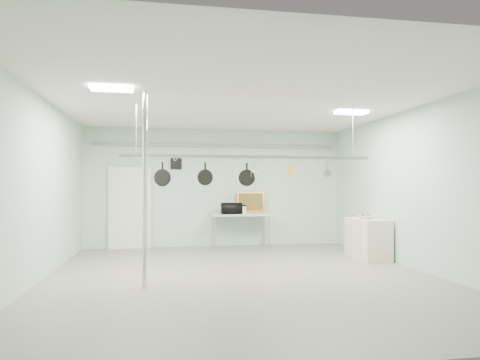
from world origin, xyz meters
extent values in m
plane|color=gray|center=(0.00, 0.00, 0.00)|extent=(8.00, 8.00, 0.00)
cube|color=silver|center=(0.00, 0.00, 3.19)|extent=(7.00, 8.00, 0.02)
cube|color=#ADCFBD|center=(0.00, 3.99, 1.60)|extent=(7.00, 0.02, 3.20)
cube|color=#ADCFBD|center=(3.49, 0.00, 1.60)|extent=(0.02, 8.00, 3.20)
cube|color=silver|center=(-2.30, 3.94, 1.05)|extent=(1.10, 0.10, 2.20)
cube|color=black|center=(-1.10, 3.97, 2.25)|extent=(0.30, 0.04, 0.30)
cylinder|color=gray|center=(0.00, 3.90, 2.75)|extent=(6.60, 0.07, 0.07)
cylinder|color=silver|center=(-1.70, -0.60, 1.60)|extent=(0.08, 0.08, 3.20)
cube|color=#AFCEBD|center=(0.60, 3.60, 0.88)|extent=(1.60, 0.70, 0.05)
cylinder|color=#B7B7BC|center=(-0.12, 3.32, 0.43)|extent=(0.04, 0.04, 0.86)
cylinder|color=#B7B7BC|center=(-0.12, 3.88, 0.43)|extent=(0.04, 0.04, 0.86)
cylinder|color=#B7B7BC|center=(1.32, 3.32, 0.43)|extent=(0.04, 0.04, 0.86)
cylinder|color=#B7B7BC|center=(1.32, 3.88, 0.43)|extent=(0.04, 0.04, 0.86)
cube|color=beige|center=(3.15, 1.40, 0.45)|extent=(0.60, 1.20, 0.90)
cube|color=#B7B7BC|center=(0.20, 0.30, 2.20)|extent=(4.80, 0.06, 0.06)
cylinder|color=#B7B7BC|center=(-1.90, 0.30, 2.70)|extent=(0.02, 0.02, 0.94)
cylinder|color=#B7B7BC|center=(2.30, 0.30, 2.70)|extent=(0.02, 0.02, 0.94)
cube|color=white|center=(-2.20, -0.80, 3.16)|extent=(0.65, 0.30, 0.05)
cube|color=white|center=(2.40, 0.60, 3.16)|extent=(0.65, 0.30, 0.05)
imported|color=black|center=(0.35, 3.53, 1.05)|extent=(0.54, 0.38, 0.29)
cylinder|color=silver|center=(0.65, 3.46, 1.01)|extent=(0.22, 0.22, 0.20)
cube|color=#C47334|center=(0.94, 3.90, 1.20)|extent=(0.78, 0.14, 0.58)
cube|color=#371E13|center=(1.10, 3.90, 1.03)|extent=(0.30, 0.09, 0.25)
imported|color=silver|center=(3.08, 1.34, 0.94)|extent=(0.41, 0.41, 0.08)
camera|label=1|loc=(-1.36, -7.67, 1.64)|focal=32.00mm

